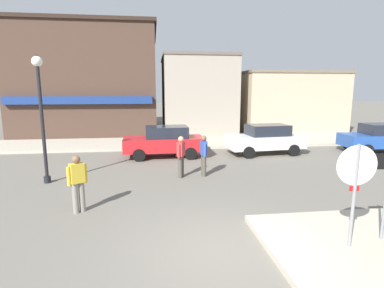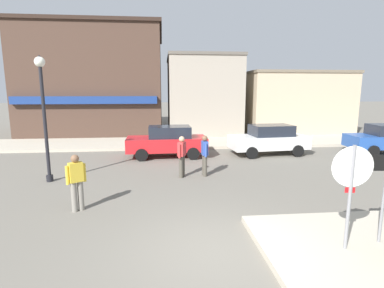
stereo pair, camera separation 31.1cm
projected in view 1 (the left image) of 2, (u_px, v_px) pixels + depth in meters
The scene contains 13 objects.
ground_plane at pixel (224, 252), 6.26m from camera, with size 160.00×160.00×0.00m, color #6B665B.
kerb_far at pixel (176, 143), 18.94m from camera, with size 80.00×4.00×0.15m, color #B7AD99.
stop_sign at pixel (355, 183), 5.99m from camera, with size 0.82×0.11×2.30m.
lamp_post at pixel (40, 101), 10.44m from camera, with size 0.36×0.36×4.54m.
parked_car_nearest at pixel (165, 141), 15.10m from camera, with size 4.04×1.96×1.56m.
parked_car_second at pixel (265, 139), 15.82m from camera, with size 4.14×2.17×1.56m.
parked_car_third at pixel (381, 138), 16.22m from camera, with size 4.10×2.07×1.56m.
pedestrian_crossing_near at pixel (78, 182), 8.17m from camera, with size 0.51×0.38×1.61m.
pedestrian_crossing_far at pixel (204, 154), 11.71m from camera, with size 0.24×0.55×1.61m.
pedestrian_kerb_side at pixel (181, 155), 11.51m from camera, with size 0.36×0.53×1.61m.
building_corner_shop at pixel (93, 82), 24.15m from camera, with size 10.20×10.21×8.00m.
building_storefront_left_near at pixel (197, 95), 23.43m from camera, with size 5.29×6.69×5.87m.
building_storefront_left_mid at pixel (284, 102), 24.62m from camera, with size 7.85×6.41×4.76m.
Camera 1 is at (-1.41, -5.63, 3.34)m, focal length 28.00 mm.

